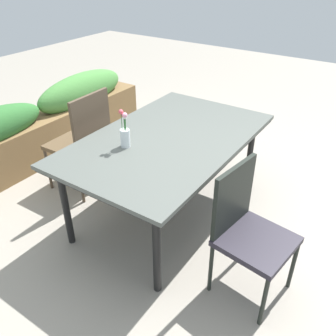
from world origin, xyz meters
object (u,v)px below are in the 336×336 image
object	(u,v)px
chair_far_side	(83,138)
chair_near_left	(247,227)
dining_table	(168,143)
flower_vase	(125,134)
planter_box	(43,126)

from	to	relation	value
chair_far_side	chair_near_left	xyz separation A→B (m)	(-0.27, -1.72, -0.03)
dining_table	flower_vase	bearing A→B (deg)	149.97
planter_box	flower_vase	bearing A→B (deg)	-104.14
chair_far_side	flower_vase	world-z (taller)	flower_vase
flower_vase	planter_box	world-z (taller)	flower_vase
chair_far_side	chair_near_left	world-z (taller)	chair_far_side
dining_table	chair_near_left	xyz separation A→B (m)	(-0.39, -0.87, -0.18)
flower_vase	chair_far_side	bearing A→B (deg)	74.30
dining_table	chair_far_side	size ratio (longest dim) A/B	1.82
chair_near_left	flower_vase	xyz separation A→B (m)	(0.08, 1.05, 0.34)
chair_far_side	flower_vase	size ratio (longest dim) A/B	3.32
planter_box	chair_near_left	bearing A→B (deg)	-100.22
planter_box	dining_table	bearing A→B (deg)	-92.47
chair_near_left	flower_vase	size ratio (longest dim) A/B	3.10
chair_far_side	flower_vase	xyz separation A→B (m)	(-0.19, -0.68, 0.31)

